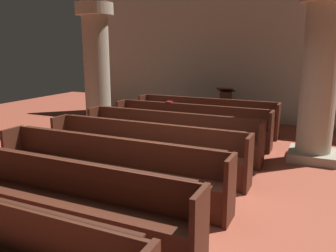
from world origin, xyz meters
TOP-DOWN VIEW (x-y plane):
  - ground_plane at (0.00, 0.00)m, footprint 19.20×19.20m
  - back_wall at (0.00, 6.08)m, footprint 10.00×0.16m
  - pew_row_0 at (-0.64, 4.19)m, footprint 3.79×0.47m
  - pew_row_1 at (-0.64, 3.06)m, footprint 3.79×0.46m
  - pew_row_2 at (-0.64, 1.92)m, footprint 3.79×0.46m
  - pew_row_3 at (-0.64, 0.78)m, footprint 3.79×0.46m
  - pew_row_4 at (-0.64, -0.35)m, footprint 3.79×0.46m
  - pew_row_5 at (-0.64, -1.49)m, footprint 3.79×0.47m
  - pillar_aisle_side at (2.07, 2.83)m, footprint 0.97×0.97m
  - pillar_far_side at (-3.31, 3.16)m, footprint 0.97×0.97m
  - lectern at (-0.42, 5.36)m, footprint 0.48×0.45m
  - hymn_book at (-1.26, 3.25)m, footprint 0.13×0.19m

SIDE VIEW (x-z plane):
  - ground_plane at x=0.00m, z-range 0.00..0.00m
  - lectern at x=-0.42m, z-range -0.09..0.99m
  - pew_row_0 at x=-0.64m, z-range 0.04..0.92m
  - pew_row_1 at x=-0.64m, z-range 0.04..0.92m
  - pew_row_2 at x=-0.64m, z-range 0.04..0.92m
  - pew_row_3 at x=-0.64m, z-range 0.04..0.92m
  - pew_row_4 at x=-0.64m, z-range 0.04..0.92m
  - pew_row_5 at x=-0.64m, z-range 0.04..0.92m
  - hymn_book at x=-1.26m, z-range 0.88..0.91m
  - pillar_aisle_side at x=2.07m, z-range 0.07..3.37m
  - pillar_far_side at x=-3.31m, z-range 0.07..3.37m
  - back_wall at x=0.00m, z-range 0.00..4.50m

